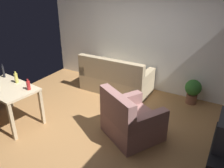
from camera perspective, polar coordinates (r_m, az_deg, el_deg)
The scene contains 9 objects.
ground_plane at distance 4.47m, azimuth -4.35°, elevation -10.98°, with size 5.20×4.40×0.02m, color #9E7042.
wall_rear at distance 5.71m, azimuth 7.72°, elevation 12.04°, with size 5.20×0.10×2.70m, color white.
couch at distance 5.68m, azimuth 0.87°, elevation 1.10°, with size 1.70×0.84×0.92m.
desk at distance 4.76m, azimuth -24.64°, elevation -1.78°, with size 1.28×0.84×0.76m.
potted_plant at distance 5.43m, azimuth 19.54°, elevation -1.41°, with size 0.36×0.36×0.57m.
armchair at distance 4.10m, azimuth 4.56°, elevation -9.12°, with size 1.20×1.18×0.92m.
bottle_dark at distance 5.13m, azimuth -25.51°, elevation 2.86°, with size 0.04×0.04×0.29m.
bottle_squat at distance 4.77m, azimuth -22.82°, elevation 1.41°, with size 0.06×0.06×0.23m.
bottle_red at distance 4.39m, azimuth -20.16°, elevation -0.31°, with size 0.07×0.07×0.21m.
Camera 1 is at (2.07, -2.97, 2.62)m, focal length 36.60 mm.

